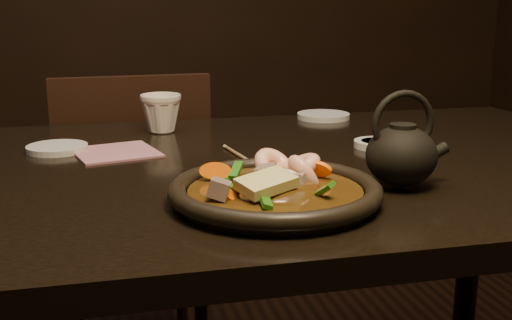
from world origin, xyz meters
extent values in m
cube|color=black|center=(0.00, 0.00, 0.73)|extent=(1.60, 0.90, 0.04)
cylinder|color=black|center=(0.72, 0.37, 0.35)|extent=(0.06, 0.06, 0.71)
cube|color=black|center=(-0.17, 0.67, 0.41)|extent=(0.42, 0.42, 0.04)
cylinder|color=black|center=(-0.01, 0.84, 0.20)|extent=(0.03, 0.03, 0.39)
cylinder|color=black|center=(0.00, 0.51, 0.20)|extent=(0.03, 0.03, 0.39)
cylinder|color=black|center=(-0.34, 0.82, 0.20)|extent=(0.03, 0.03, 0.39)
cube|color=black|center=(-0.16, 0.49, 0.64)|extent=(0.39, 0.05, 0.42)
cylinder|color=black|center=(0.00, -0.24, 0.76)|extent=(0.28, 0.28, 0.01)
torus|color=black|center=(0.00, -0.24, 0.77)|extent=(0.30, 0.30, 0.03)
cylinder|color=#3C250B|center=(0.00, -0.24, 0.77)|extent=(0.25, 0.25, 0.01)
ellipsoid|color=#3C250B|center=(0.00, -0.24, 0.77)|extent=(0.14, 0.13, 0.04)
torus|color=#FFC3A1|center=(0.06, -0.18, 0.78)|extent=(0.07, 0.07, 0.05)
torus|color=#FFC3A1|center=(0.05, -0.17, 0.78)|extent=(0.06, 0.07, 0.04)
torus|color=#FFC3A1|center=(0.06, -0.20, 0.78)|extent=(0.06, 0.07, 0.06)
torus|color=#FFC3A1|center=(0.02, -0.17, 0.79)|extent=(0.08, 0.08, 0.05)
cube|color=gray|center=(0.03, -0.24, 0.78)|extent=(0.04, 0.04, 0.03)
cube|color=gray|center=(0.00, -0.21, 0.78)|extent=(0.04, 0.04, 0.03)
cube|color=gray|center=(-0.08, -0.27, 0.79)|extent=(0.04, 0.03, 0.03)
cube|color=gray|center=(0.02, -0.25, 0.78)|extent=(0.04, 0.03, 0.03)
cube|color=gray|center=(0.00, -0.24, 0.78)|extent=(0.04, 0.04, 0.03)
cylinder|color=#FF6308|center=(-0.07, -0.17, 0.78)|extent=(0.05, 0.04, 0.05)
cylinder|color=#FF6308|center=(-0.01, -0.21, 0.77)|extent=(0.06, 0.06, 0.04)
cylinder|color=#FF6308|center=(0.08, -0.20, 0.78)|extent=(0.05, 0.05, 0.05)
cylinder|color=#FF6308|center=(-0.06, -0.25, 0.77)|extent=(0.06, 0.06, 0.04)
cube|color=#266513|center=(-0.03, -0.31, 0.78)|extent=(0.02, 0.04, 0.01)
cube|color=#266513|center=(-0.06, -0.19, 0.77)|extent=(0.04, 0.03, 0.02)
cube|color=#266513|center=(0.06, -0.29, 0.78)|extent=(0.03, 0.04, 0.03)
cube|color=#266513|center=(-0.05, -0.26, 0.78)|extent=(0.04, 0.03, 0.02)
cube|color=#266513|center=(0.01, -0.23, 0.78)|extent=(0.02, 0.05, 0.02)
cube|color=#266513|center=(-0.04, -0.18, 0.79)|extent=(0.03, 0.04, 0.02)
ellipsoid|color=white|center=(0.01, -0.23, 0.78)|extent=(0.05, 0.02, 0.03)
ellipsoid|color=white|center=(-0.01, -0.26, 0.78)|extent=(0.04, 0.03, 0.03)
ellipsoid|color=white|center=(0.02, -0.23, 0.78)|extent=(0.04, 0.04, 0.02)
ellipsoid|color=white|center=(-0.03, -0.27, 0.77)|extent=(0.05, 0.04, 0.02)
ellipsoid|color=white|center=(0.01, -0.23, 0.79)|extent=(0.04, 0.03, 0.03)
cube|color=#DFD585|center=(-0.02, -0.27, 0.79)|extent=(0.09, 0.08, 0.03)
cylinder|color=silver|center=(0.29, 0.06, 0.76)|extent=(0.09, 0.09, 0.01)
cylinder|color=silver|center=(-0.32, 0.17, 0.76)|extent=(0.11, 0.11, 0.01)
cylinder|color=silver|center=(0.30, 0.39, 0.76)|extent=(0.13, 0.13, 0.01)
imported|color=white|center=(-0.10, 0.31, 0.79)|extent=(0.11, 0.11, 0.09)
cylinder|color=tan|center=(0.02, 0.01, 0.75)|extent=(0.04, 0.22, 0.01)
cylinder|color=tan|center=(0.02, 0.02, 0.75)|extent=(0.04, 0.22, 0.01)
cube|color=#A56572|center=(-0.21, 0.13, 0.75)|extent=(0.18, 0.18, 0.00)
ellipsoid|color=black|center=(0.21, -0.21, 0.80)|extent=(0.11, 0.11, 0.09)
cylinder|color=black|center=(0.21, -0.21, 0.84)|extent=(0.04, 0.04, 0.02)
cylinder|color=black|center=(0.27, -0.21, 0.80)|extent=(0.05, 0.02, 0.04)
torus|color=black|center=(0.21, -0.21, 0.85)|extent=(0.10, 0.01, 0.10)
camera|label=1|loc=(-0.23, -1.08, 1.03)|focal=45.00mm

